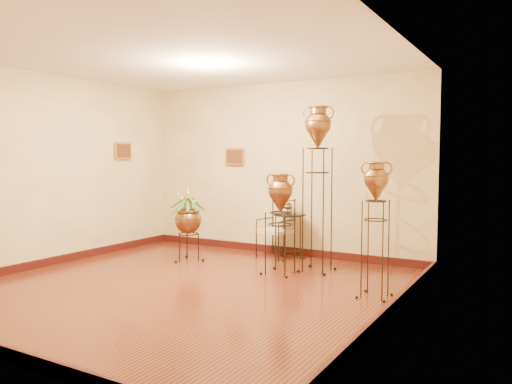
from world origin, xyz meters
The scene contains 8 objects.
ground centered at (0.00, 0.00, 0.00)m, with size 5.00×5.00×0.00m, color brown.
room_shell centered at (-0.01, 0.01, 1.73)m, with size 5.02×5.02×2.81m.
amphora_tall centered at (1.06, 1.59, 1.18)m, with size 0.51×0.51×2.32m.
amphora_mid centered at (2.15, 0.72, 0.79)m, with size 0.45×0.45×1.57m.
amphora_short centered at (0.69, 1.21, 0.70)m, with size 0.49×0.49×1.40m.
planter_urn centered at (-0.94, 1.27, 0.67)m, with size 0.76×0.76×1.20m.
armchair centered at (0.11, 2.15, 0.46)m, with size 0.60×0.57×0.92m.
side_table centered at (0.36, 2.15, 0.37)m, with size 0.57×0.57×0.90m.
Camera 1 is at (3.79, -4.79, 1.59)m, focal length 35.00 mm.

